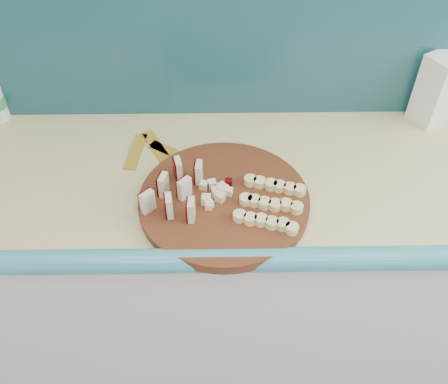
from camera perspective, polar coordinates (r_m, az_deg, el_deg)
kitchen_counter at (r=1.75m, az=9.02°, el=-8.64°), size 2.20×0.63×0.91m
backsplash at (r=1.50m, az=10.72°, el=16.92°), size 2.20×0.02×0.50m
cutting_board at (r=1.29m, az=0.00°, el=-1.05°), size 0.54×0.54×0.03m
apple_wedges at (r=1.26m, az=-5.55°, el=0.26°), size 0.15×0.19×0.06m
apple_chunks at (r=1.28m, az=-1.21°, el=-0.06°), size 0.07×0.07×0.02m
banana_slices at (r=1.26m, az=5.37°, el=-1.28°), size 0.19×0.19×0.02m
flour_bag at (r=1.65m, az=23.50°, el=10.81°), size 0.16×0.14×0.22m
banana_peel at (r=1.46m, az=-7.89°, el=4.73°), size 0.21×0.18×0.01m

